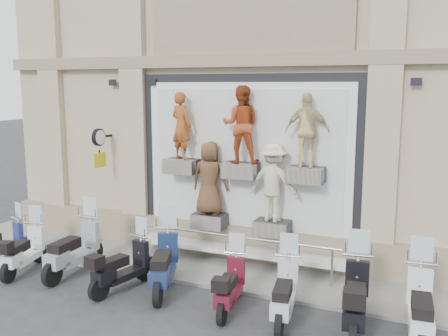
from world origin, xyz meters
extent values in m
plane|color=#303033|center=(0.00, 0.00, 0.00)|extent=(90.00, 90.00, 0.00)
cube|color=gray|center=(0.00, 2.10, 0.04)|extent=(16.00, 2.20, 0.08)
cube|color=black|center=(0.00, 2.96, 2.40)|extent=(5.60, 0.10, 4.30)
cube|color=white|center=(0.00, 2.90, 2.40)|extent=(5.10, 0.06, 3.90)
cube|color=white|center=(0.00, 2.86, 2.40)|extent=(4.70, 0.04, 3.60)
cube|color=white|center=(0.00, 2.55, 0.42)|extent=(5.10, 0.75, 0.10)
cube|color=#28282B|center=(-1.55, 2.59, 2.33)|extent=(0.80, 0.50, 0.35)
imported|color=#AE521F|center=(-1.55, 2.59, 3.31)|extent=(0.68, 0.55, 1.62)
cube|color=#28282B|center=(0.00, 2.59, 2.33)|extent=(0.80, 0.50, 0.35)
imported|color=#9D411C|center=(0.00, 2.59, 3.39)|extent=(1.02, 0.89, 1.78)
cube|color=#28282B|center=(1.55, 2.59, 2.33)|extent=(0.80, 0.50, 0.35)
imported|color=#E1CB89|center=(1.55, 2.59, 3.31)|extent=(1.01, 0.57, 1.62)
cube|color=#28282B|center=(-0.80, 2.59, 1.02)|extent=(0.80, 0.50, 0.35)
imported|color=brown|center=(-0.80, 2.59, 2.08)|extent=(0.93, 0.68, 1.77)
cube|color=#28282B|center=(0.80, 2.59, 1.02)|extent=(0.80, 0.50, 0.35)
imported|color=beige|center=(0.80, 2.59, 2.10)|extent=(1.24, 0.80, 1.81)
cube|color=black|center=(-3.90, 2.72, 2.95)|extent=(0.06, 0.56, 0.06)
cylinder|color=black|center=(-3.90, 2.45, 2.95)|extent=(0.10, 0.46, 0.46)
cube|color=yellow|center=(-3.90, 2.45, 2.35)|extent=(0.04, 0.50, 0.38)
camera|label=1|loc=(4.16, -8.08, 4.28)|focal=40.00mm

